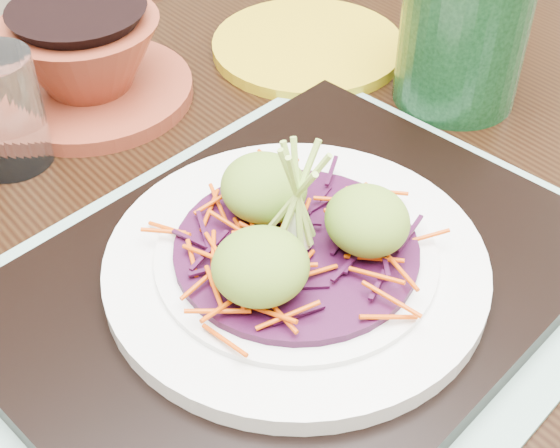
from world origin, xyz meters
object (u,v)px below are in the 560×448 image
terracotta_bowl_set (87,64)px  green_jar (463,34)px  serving_tray (296,281)px  white_plate (296,263)px  yellow_plate (308,46)px  dining_table (243,389)px  water_glass (1,111)px

terracotta_bowl_set → green_jar: bearing=-31.4°
serving_tray → white_plate: white_plate is taller
yellow_plate → serving_tray: bearing=-124.5°
yellow_plate → green_jar: 0.16m
dining_table → serving_tray: serving_tray is taller
white_plate → yellow_plate: bearing=55.5°
white_plate → terracotta_bowl_set: 0.30m
serving_tray → yellow_plate: 0.33m
water_glass → dining_table: bearing=-70.8°
white_plate → serving_tray: bearing=-163.5°
yellow_plate → water_glass: bearing=-175.9°
terracotta_bowl_set → yellow_plate: terracotta_bowl_set is taller
serving_tray → terracotta_bowl_set: bearing=80.6°
dining_table → water_glass: bearing=100.3°
green_jar → serving_tray: bearing=-152.4°
dining_table → yellow_plate: 0.35m
water_glass → white_plate: bearing=-64.7°
dining_table → serving_tray: 0.12m
yellow_plate → white_plate: bearing=-124.5°
terracotta_bowl_set → green_jar: green_jar is taller
dining_table → serving_tray: size_ratio=3.41×
green_jar → yellow_plate: bearing=115.8°
terracotta_bowl_set → yellow_plate: 0.22m
yellow_plate → dining_table: bearing=-131.0°
dining_table → green_jar: bearing=13.2°
dining_table → white_plate: white_plate is taller
white_plate → water_glass: water_glass is taller
white_plate → yellow_plate: size_ratio=1.33×
water_glass → green_jar: green_jar is taller
serving_tray → white_plate: bearing=1.9°
white_plate → water_glass: size_ratio=2.66×
dining_table → yellow_plate: (0.22, 0.25, 0.10)m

